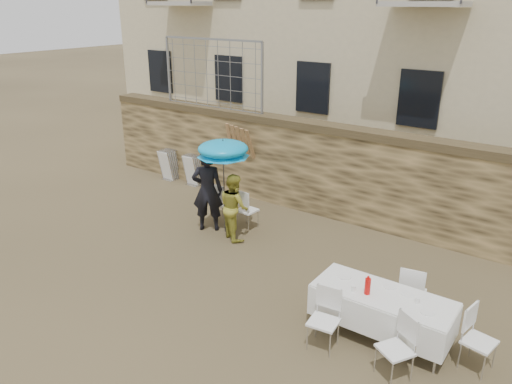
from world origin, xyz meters
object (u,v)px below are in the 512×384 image
Objects in this scene: woman_dress at (234,207)px; soda_bottle at (368,286)px; table_chair_back at (412,291)px; table_chair_side at (480,340)px; table_chair_front_left at (324,320)px; man_suit at (207,191)px; banquet_table at (383,296)px; table_chair_front_right at (395,348)px; chair_stack_right at (196,169)px; couple_chair_right at (247,209)px; chair_stack_left at (173,163)px; couple_chair_left at (223,202)px; umbrella at (223,152)px.

woman_dress is 4.13m from soda_bottle.
table_chair_side is at bearing 139.75° from table_chair_back.
woman_dress is 1.54× the size of table_chair_front_left.
man_suit is 0.90× the size of banquet_table.
table_chair_front_right is (4.49, -2.23, -0.26)m from woman_dress.
chair_stack_right is at bearing -76.01° from man_suit.
woman_dress is at bearing 156.78° from soda_bottle.
chair_stack_right is at bearing -31.22° from table_chair_back.
banquet_table is 8.08× the size of soda_bottle.
banquet_table is (4.04, -2.03, 0.25)m from couple_chair_right.
table_chair_front_left is 8.51m from chair_stack_left.
couple_chair_right reaches higher than banquet_table.
couple_chair_right is at bearing 81.56° from table_chair_side.
woman_dress is 1.54× the size of table_chair_side.
banquet_table is at bearing 65.97° from table_chair_back.
soda_bottle is 8.59m from chair_stack_left.
banquet_table is 2.19× the size of table_chair_front_right.
soda_bottle is at bearing -143.13° from banquet_table.
man_suit is 4.83m from soda_bottle.
man_suit is 3.85m from chair_stack_left.
table_chair_front_left reaches higher than chair_stack_right.
banquet_table is at bearing -24.47° from chair_stack_left.
table_chair_front_right and table_chair_side have the same top height.
couple_chair_right is at bearing 153.37° from banquet_table.
banquet_table is 2.28× the size of chair_stack_right.
soda_bottle is at bearing 127.39° from man_suit.
woman_dress is at bearing 159.70° from banquet_table.
man_suit is 1.28× the size of woman_dress.
woman_dress is 4.26m from banquet_table.
man_suit reaches higher than table_chair_front_right.
soda_bottle reaches higher than table_chair_side.
couple_chair_left and table_chair_front_right have the same top height.
soda_bottle is 1.67m from table_chair_side.
man_suit is 0.94× the size of umbrella.
woman_dress reaches higher than banquet_table.
banquet_table is at bearing 36.87° from soda_bottle.
woman_dress is at bearing 147.09° from man_suit.
man_suit is 2.06× the size of chair_stack_left.
couple_chair_right is 1.04× the size of chair_stack_right.
woman_dress is 1.60× the size of chair_stack_right.
woman_dress reaches higher than table_chair_front_left.
soda_bottle reaches higher than table_chair_back.
man_suit is at bearing 92.10° from couple_chair_left.
table_chair_side is (6.14, -1.38, -0.47)m from man_suit.
umbrella is at bearing 157.37° from soda_bottle.
umbrella reaches higher than banquet_table.
umbrella is at bearing -29.56° from chair_stack_left.
couple_chair_left is 6.44m from table_chair_side.
man_suit is 6.31m from table_chair_side.
couple_chair_right is (0.70, 0.00, 0.00)m from couple_chair_left.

